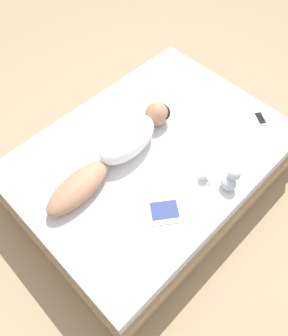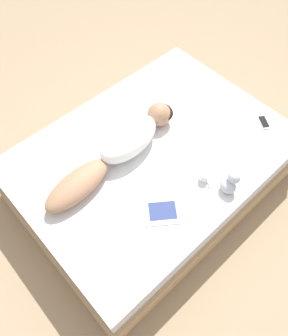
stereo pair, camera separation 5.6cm
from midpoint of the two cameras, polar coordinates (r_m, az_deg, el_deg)
name	(u,v)px [view 1 (the left image)]	position (r m, az deg, el deg)	size (l,w,h in m)	color
ground_plane	(151,181)	(3.06, 0.63, -2.36)	(12.00, 12.00, 0.00)	#9E8466
bed	(151,167)	(2.85, 0.67, 0.16)	(1.63, 2.22, 0.50)	tan
person	(120,147)	(2.54, -4.84, 3.64)	(0.35, 1.32, 0.24)	#A37556
open_magazine	(162,197)	(2.41, 2.47, -5.16)	(0.52, 0.49, 0.01)	silver
coffee_mug	(205,175)	(2.50, 9.86, -1.17)	(0.11, 0.07, 0.08)	white
cell_phone	(260,118)	(3.01, 19.07, 8.17)	(0.17, 0.14, 0.01)	silver
plush_toy	(231,180)	(2.47, 14.22, -2.01)	(0.12, 0.14, 0.18)	#B2BCCC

